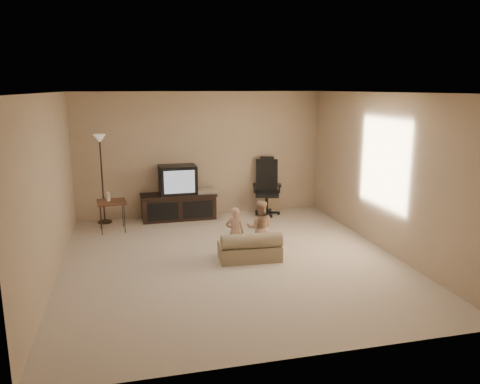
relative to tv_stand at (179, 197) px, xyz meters
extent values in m
plane|color=beige|center=(0.50, -2.49, -0.45)|extent=(5.50, 5.50, 0.00)
plane|color=silver|center=(0.50, -2.49, 2.05)|extent=(5.50, 5.50, 0.00)
plane|color=tan|center=(0.50, 0.26, 0.80)|extent=(5.00, 0.00, 5.00)
plane|color=tan|center=(0.50, -5.24, 0.80)|extent=(5.00, 0.00, 5.00)
plane|color=tan|center=(-2.00, -2.49, 0.80)|extent=(0.00, 5.50, 5.50)
plane|color=tan|center=(3.00, -2.49, 0.80)|extent=(0.00, 5.50, 5.50)
cube|color=black|center=(-0.01, 0.00, -0.22)|extent=(1.45, 0.54, 0.46)
cube|color=black|center=(-0.01, 0.00, 0.05)|extent=(1.49, 0.58, 0.04)
cube|color=black|center=(-0.34, -0.27, -0.21)|extent=(0.60, 0.03, 0.35)
cube|color=black|center=(0.34, -0.26, -0.21)|extent=(0.60, 0.03, 0.35)
cube|color=black|center=(-0.01, 0.02, 0.35)|extent=(0.73, 0.53, 0.57)
cube|color=white|center=(0.00, -0.24, 0.35)|extent=(0.59, 0.02, 0.44)
cube|color=silver|center=(0.56, -0.04, 0.10)|extent=(0.42, 0.30, 0.06)
cylinder|color=black|center=(1.79, -0.14, -0.21)|extent=(0.07, 0.07, 0.38)
cube|color=black|center=(1.79, -0.14, 0.00)|extent=(0.57, 0.57, 0.08)
cube|color=black|center=(1.85, 0.08, 0.35)|extent=(0.48, 0.28, 0.66)
cube|color=black|center=(1.85, 0.08, 0.66)|extent=(0.30, 0.16, 0.15)
cube|color=black|center=(1.54, -0.08, 0.18)|extent=(0.13, 0.27, 0.04)
cube|color=black|center=(2.03, -0.21, 0.18)|extent=(0.13, 0.27, 0.04)
cube|color=brown|center=(-1.28, -0.54, 0.09)|extent=(0.54, 0.54, 0.03)
cylinder|color=#2F2015|center=(-1.46, -0.75, -0.18)|extent=(0.01, 0.01, 0.55)
cylinder|color=#2F2015|center=(-1.06, -0.72, -0.18)|extent=(0.01, 0.01, 0.55)
cylinder|color=#2F2015|center=(-1.49, -0.35, -0.18)|extent=(0.01, 0.01, 0.55)
cylinder|color=#2F2015|center=(-1.09, -0.32, -0.18)|extent=(0.01, 0.01, 0.55)
cylinder|color=beige|center=(-1.33, -0.50, 0.18)|extent=(0.07, 0.07, 0.14)
cone|color=beige|center=(-1.33, -0.50, 0.28)|extent=(0.06, 0.06, 0.05)
cylinder|color=#2F2015|center=(-1.44, 0.06, -0.43)|extent=(0.27, 0.27, 0.03)
cylinder|color=#2F2015|center=(-1.44, 0.06, 0.37)|extent=(0.03, 0.03, 1.62)
cone|color=beige|center=(-1.44, 0.06, 1.19)|extent=(0.23, 0.23, 0.15)
cube|color=tan|center=(0.79, -2.53, -0.33)|extent=(0.96, 0.57, 0.24)
cylinder|color=tan|center=(0.78, -2.69, -0.10)|extent=(0.92, 0.28, 0.22)
imported|color=#DFAC8B|center=(0.59, -2.39, -0.05)|extent=(0.33, 0.27, 0.80)
imported|color=#DFAC8B|center=(1.00, -2.35, -0.01)|extent=(0.47, 0.35, 0.87)
camera|label=1|loc=(-0.96, -9.07, 2.12)|focal=35.00mm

